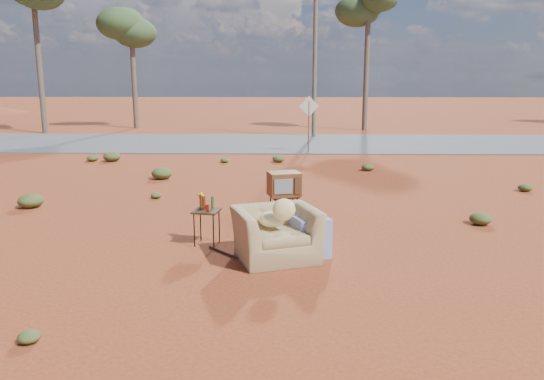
{
  "coord_description": "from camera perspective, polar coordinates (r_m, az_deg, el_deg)",
  "views": [
    {
      "loc": [
        0.54,
        -8.56,
        2.9
      ],
      "look_at": [
        0.32,
        1.27,
        0.8
      ],
      "focal_mm": 35.0,
      "sensor_mm": 36.0,
      "label": 1
    }
  ],
  "objects": [
    {
      "name": "rusty_bar",
      "position": [
        8.77,
        -4.09,
        -7.16
      ],
      "size": [
        0.97,
        1.03,
        0.04
      ],
      "primitive_type": "cylinder",
      "rotation": [
        0.0,
        1.57,
        -0.82
      ],
      "color": "#4B2914",
      "rests_on": "ground"
    },
    {
      "name": "tv_unit",
      "position": [
        10.82,
        1.32,
        0.57
      ],
      "size": [
        0.73,
        0.65,
        1.01
      ],
      "rotation": [
        0.0,
        0.0,
        0.27
      ],
      "color": "black",
      "rests_on": "ground"
    },
    {
      "name": "eucalyptus_center",
      "position": [
        30.1,
        10.34,
        18.61
      ],
      "size": [
        3.2,
        3.2,
        7.6
      ],
      "color": "brown",
      "rests_on": "ground"
    },
    {
      "name": "utility_pole_center",
      "position": [
        26.13,
        4.64,
        14.76
      ],
      "size": [
        1.4,
        0.2,
        8.0
      ],
      "color": "brown",
      "rests_on": "ground"
    },
    {
      "name": "road_sign",
      "position": [
        20.63,
        3.99,
        8.15
      ],
      "size": [
        0.78,
        0.06,
        2.19
      ],
      "color": "brown",
      "rests_on": "ground"
    },
    {
      "name": "ground",
      "position": [
        9.06,
        -2.22,
        -6.63
      ],
      "size": [
        140.0,
        140.0,
        0.0
      ],
      "primitive_type": "plane",
      "color": "#963D1E",
      "rests_on": "ground"
    },
    {
      "name": "scrub_patch",
      "position": [
        13.33,
        -4.62,
        0.07
      ],
      "size": [
        17.49,
        8.07,
        0.33
      ],
      "color": "#465425",
      "rests_on": "ground"
    },
    {
      "name": "highway",
      "position": [
        23.74,
        -0.03,
        5.1
      ],
      "size": [
        140.0,
        7.0,
        0.04
      ],
      "primitive_type": "cube",
      "color": "#565659",
      "rests_on": "ground"
    },
    {
      "name": "armchair",
      "position": [
        8.62,
        1.1,
        -3.95
      ],
      "size": [
        1.66,
        1.4,
        1.12
      ],
      "rotation": [
        0.0,
        0.0,
        0.33
      ],
      "color": "#9C8155",
      "rests_on": "ground"
    },
    {
      "name": "side_table",
      "position": [
        9.36,
        -7.19,
        -1.97
      ],
      "size": [
        0.5,
        0.5,
        0.89
      ],
      "rotation": [
        0.0,
        0.0,
        -0.17
      ],
      "color": "#3B2915",
      "rests_on": "ground"
    },
    {
      "name": "eucalyptus_near_left",
      "position": [
        31.83,
        -14.89,
        16.27
      ],
      "size": [
        3.2,
        3.2,
        6.6
      ],
      "color": "brown",
      "rests_on": "ground"
    }
  ]
}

